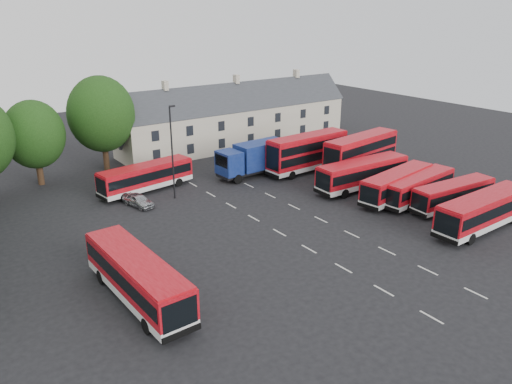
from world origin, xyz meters
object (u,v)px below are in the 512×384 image
Objects in this scene: box_truck at (253,158)px; bus_dd_south at (361,152)px; bus_west at (137,275)px; lamppost at (172,150)px; silver_car at (138,200)px; bus_row_a at (484,209)px.

bus_dd_south is at bearing -34.25° from box_truck.
lamppost is at bearing -35.86° from bus_west.
bus_dd_south is 1.28× the size of box_truck.
bus_west is 28.35m from box_truck.
silver_car is (-26.23, 5.35, -1.99)m from bus_dd_south.
bus_row_a is at bearing -75.24° from box_truck.
lamppost is (-22.18, 5.31, 2.58)m from bus_dd_south.
silver_car is at bearing -24.88° from bus_west.
silver_car is at bearing 179.46° from lamppost.
box_truck is at bearing -53.20° from bus_west.
bus_dd_south is at bearing -13.46° from lamppost.
bus_row_a is 30.22m from lamppost.
bus_dd_south is 26.85m from silver_car.
bus_dd_south reaches higher than silver_car.
silver_car is at bearing 133.87° from bus_row_a.
box_truck is (-11.05, 6.73, -0.45)m from bus_dd_south.
bus_dd_south reaches higher than bus_west.
bus_dd_south reaches higher than bus_row_a.
bus_row_a is 1.27× the size of box_truck.
bus_row_a is 25.92m from box_truck.
lamppost is (-19.00, 23.28, 3.28)m from bus_row_a.
silver_car is (-15.19, -1.38, -1.55)m from box_truck.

